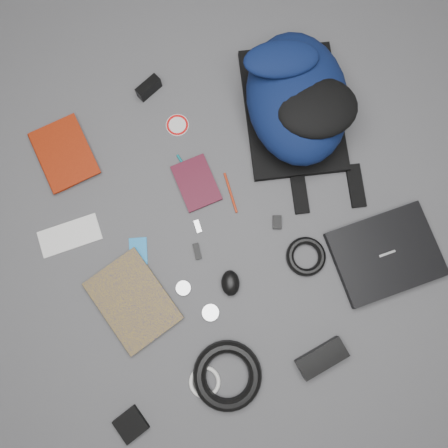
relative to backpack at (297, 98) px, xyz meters
name	(u,v)px	position (x,y,z in m)	size (l,w,h in m)	color
ground	(224,225)	(-0.35, -0.27, -0.10)	(4.00, 4.00, 0.00)	#4F4F51
backpack	(297,98)	(0.00, 0.00, 0.00)	(0.33, 0.48, 0.20)	black
laptop	(385,254)	(0.08, -0.54, -0.09)	(0.31, 0.24, 0.03)	black
textbook_red	(40,165)	(-0.82, 0.13, -0.09)	(0.16, 0.22, 0.02)	maroon
comic_book	(106,320)	(-0.79, -0.41, -0.09)	(0.19, 0.27, 0.02)	#B4920C
envelope	(70,236)	(-0.81, -0.12, -0.10)	(0.19, 0.09, 0.00)	silver
dvd_case	(196,183)	(-0.38, -0.11, -0.09)	(0.11, 0.16, 0.01)	#380A17
compact_camera	(149,88)	(-0.41, 0.24, -0.08)	(0.09, 0.03, 0.05)	black
sticker_disc	(177,125)	(-0.37, 0.10, -0.10)	(0.08, 0.08, 0.00)	silver
pen_teal	(189,173)	(-0.39, -0.07, -0.10)	(0.01, 0.01, 0.14)	#0B636A
pen_red	(231,193)	(-0.29, -0.18, -0.10)	(0.01, 0.01, 0.13)	#9F250C
id_badge	(138,251)	(-0.63, -0.24, -0.10)	(0.05, 0.08, 0.00)	#1874BA
usb_black	(197,251)	(-0.46, -0.31, -0.10)	(0.02, 0.05, 0.01)	black
usb_silver	(198,226)	(-0.43, -0.24, -0.10)	(0.02, 0.04, 0.01)	silver
key_fob	(277,222)	(-0.19, -0.32, -0.09)	(0.03, 0.04, 0.01)	black
mouse	(230,283)	(-0.40, -0.44, -0.08)	(0.06, 0.08, 0.04)	black
headphone_left	(183,288)	(-0.54, -0.40, -0.10)	(0.05, 0.05, 0.01)	silver
headphone_right	(211,313)	(-0.49, -0.50, -0.09)	(0.05, 0.05, 0.01)	silver
cable_coil	(306,256)	(-0.15, -0.45, -0.09)	(0.12, 0.12, 0.02)	black
power_brick	(322,358)	(-0.23, -0.75, -0.08)	(0.15, 0.06, 0.04)	black
power_cord_coil	(227,376)	(-0.51, -0.69, -0.08)	(0.20, 0.20, 0.04)	black
pouch	(131,425)	(-0.82, -0.71, -0.09)	(0.08, 0.08, 0.02)	black
white_cable_coil	(205,382)	(-0.58, -0.68, -0.09)	(0.09, 0.09, 0.01)	silver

